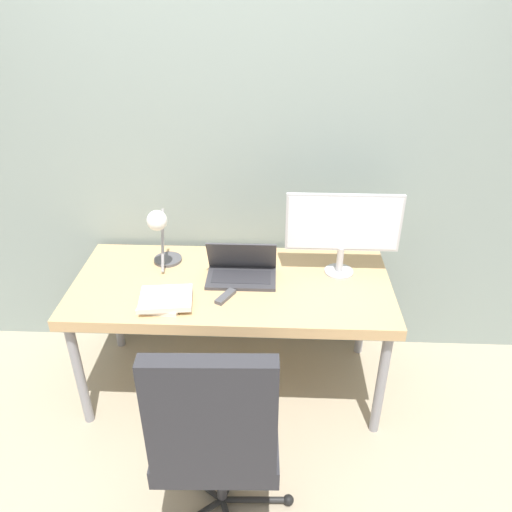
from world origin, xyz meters
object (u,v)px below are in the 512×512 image
Objects in this scene: office_chair at (216,429)px; book_stack at (164,300)px; laptop at (241,271)px; monitor at (343,227)px; desk_lamp at (160,232)px.

book_stack is (-0.32, 0.64, 0.14)m from office_chair.
office_chair is at bearing -92.55° from laptop.
laptop is at bearing -171.38° from monitor.
monitor is 1.58× the size of desk_lamp.
book_stack is at bearing -159.12° from monitor.
desk_lamp is (-0.94, -0.02, -0.04)m from monitor.
laptop is 1.33× the size of book_stack.
book_stack is (-0.36, -0.25, -0.02)m from laptop.
monitor is (0.52, 0.08, 0.23)m from laptop.
desk_lamp is (-0.42, 0.06, 0.19)m from laptop.
laptop is 0.91m from office_chair.
office_chair is (-0.04, -0.89, -0.16)m from laptop.
office_chair is 0.73m from book_stack.
desk_lamp is 0.38m from book_stack.
office_chair is at bearing -63.69° from book_stack.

